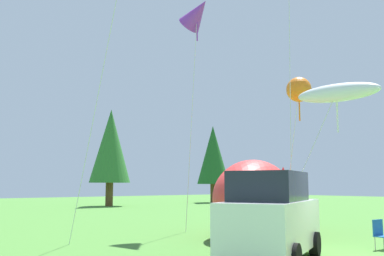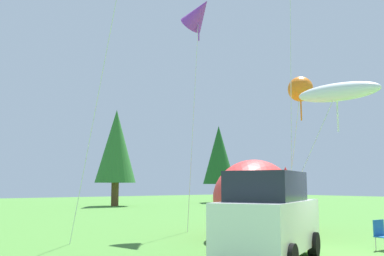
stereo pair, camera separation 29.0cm
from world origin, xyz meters
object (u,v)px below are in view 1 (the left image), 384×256
at_px(kite_purple_delta, 197,14).
at_px(kite_white_ghost, 336,93).
at_px(folding_chair, 383,233).
at_px(kite_orange_flower, 299,90).
at_px(inflatable_cat, 260,200).
at_px(parked_car, 271,217).

distance_m(kite_purple_delta, kite_white_ghost, 8.15).
distance_m(folding_chair, kite_orange_flower, 6.66).
relative_size(inflatable_cat, kite_orange_flower, 1.11).
xyz_separation_m(parked_car, kite_orange_flower, (5.38, 2.96, 4.71)).
relative_size(kite_purple_delta, kite_white_ghost, 1.96).
xyz_separation_m(folding_chair, kite_purple_delta, (-1.11, 7.55, 9.20)).
xyz_separation_m(parked_car, kite_white_ghost, (3.49, 0.09, 3.83)).
bearing_deg(kite_purple_delta, folding_chair, -81.64).
bearing_deg(parked_car, kite_orange_flower, 4.17).
distance_m(folding_chair, inflatable_cat, 5.07).
relative_size(kite_orange_flower, kite_white_ghost, 1.18).
height_order(parked_car, folding_chair, parked_car).
xyz_separation_m(folding_chair, kite_white_ghost, (-0.70, 0.94, 4.45)).
bearing_deg(inflatable_cat, kite_white_ghost, -128.34).
bearing_deg(inflatable_cat, kite_purple_delta, 85.83).
bearing_deg(inflatable_cat, parked_car, -163.65).
relative_size(parked_car, inflatable_cat, 0.64).
xyz_separation_m(folding_chair, kite_orange_flower, (1.19, 3.81, 5.34)).
distance_m(kite_orange_flower, kite_white_ghost, 3.54).
xyz_separation_m(parked_car, folding_chair, (4.19, -0.85, -0.63)).
xyz_separation_m(kite_purple_delta, kite_white_ghost, (0.41, -6.61, -4.75)).
xyz_separation_m(parked_car, inflatable_cat, (4.21, 4.15, 0.23)).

